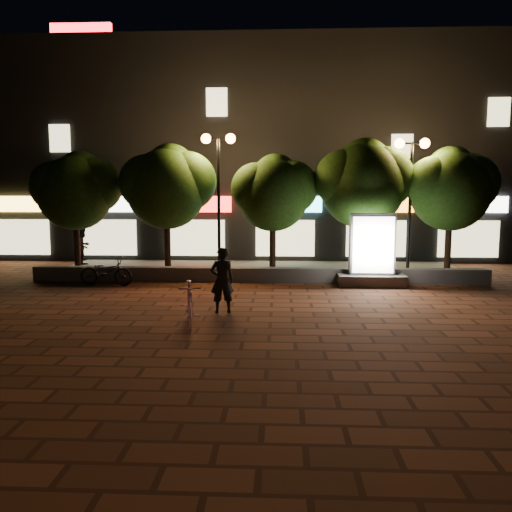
# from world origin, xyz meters

# --- Properties ---
(ground) EXTENTS (80.00, 80.00, 0.00)m
(ground) POSITION_xyz_m (0.00, 0.00, 0.00)
(ground) COLOR brown
(ground) RESTS_ON ground
(retaining_wall) EXTENTS (16.00, 0.45, 0.50)m
(retaining_wall) POSITION_xyz_m (0.00, 4.00, 0.25)
(retaining_wall) COLOR #605E59
(retaining_wall) RESTS_ON ground
(sidewalk) EXTENTS (16.00, 5.00, 0.08)m
(sidewalk) POSITION_xyz_m (0.00, 6.50, 0.04)
(sidewalk) COLOR #605E59
(sidewalk) RESTS_ON ground
(building_block) EXTENTS (28.00, 8.12, 11.30)m
(building_block) POSITION_xyz_m (-0.01, 12.99, 5.00)
(building_block) COLOR black
(building_block) RESTS_ON ground
(tree_far_left) EXTENTS (3.36, 2.80, 4.63)m
(tree_far_left) POSITION_xyz_m (-6.95, 5.46, 3.29)
(tree_far_left) COLOR #321E13
(tree_far_left) RESTS_ON sidewalk
(tree_left) EXTENTS (3.60, 3.00, 4.89)m
(tree_left) POSITION_xyz_m (-3.45, 5.46, 3.44)
(tree_left) COLOR #321E13
(tree_left) RESTS_ON sidewalk
(tree_mid) EXTENTS (3.24, 2.70, 4.50)m
(tree_mid) POSITION_xyz_m (0.55, 5.46, 3.22)
(tree_mid) COLOR #321E13
(tree_mid) RESTS_ON sidewalk
(tree_right) EXTENTS (3.72, 3.10, 5.07)m
(tree_right) POSITION_xyz_m (3.86, 5.46, 3.57)
(tree_right) COLOR #321E13
(tree_right) RESTS_ON sidewalk
(tree_far_right) EXTENTS (3.48, 2.90, 4.76)m
(tree_far_right) POSITION_xyz_m (7.05, 5.46, 3.37)
(tree_far_right) COLOR #321E13
(tree_far_right) RESTS_ON sidewalk
(street_lamp_left) EXTENTS (1.26, 0.36, 5.18)m
(street_lamp_left) POSITION_xyz_m (-1.50, 5.20, 4.03)
(street_lamp_left) COLOR black
(street_lamp_left) RESTS_ON sidewalk
(street_lamp_right) EXTENTS (1.26, 0.36, 4.98)m
(street_lamp_right) POSITION_xyz_m (5.50, 5.20, 3.89)
(street_lamp_right) COLOR black
(street_lamp_right) RESTS_ON sidewalk
(ad_kiosk) EXTENTS (2.25, 1.15, 2.43)m
(ad_kiosk) POSITION_xyz_m (3.87, 3.50, 0.98)
(ad_kiosk) COLOR #605E59
(ad_kiosk) RESTS_ON ground
(scooter_pink) EXTENTS (0.83, 1.79, 1.04)m
(scooter_pink) POSITION_xyz_m (-1.35, -2.03, 0.52)
(scooter_pink) COLOR #F79CBC
(scooter_pink) RESTS_ON ground
(rider) EXTENTS (0.72, 0.57, 1.73)m
(rider) POSITION_xyz_m (-0.73, -0.70, 0.86)
(rider) COLOR black
(rider) RESTS_ON ground
(scooter_parked) EXTENTS (1.90, 0.84, 0.97)m
(scooter_parked) POSITION_xyz_m (-5.08, 3.00, 0.48)
(scooter_parked) COLOR black
(scooter_parked) RESTS_ON ground
(pedestrian) EXTENTS (0.80, 0.92, 1.60)m
(pedestrian) POSITION_xyz_m (-7.50, 7.26, 0.88)
(pedestrian) COLOR black
(pedestrian) RESTS_ON sidewalk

